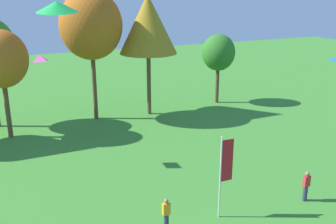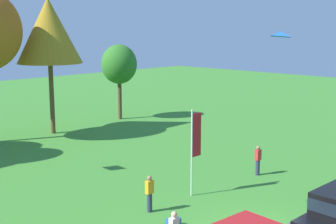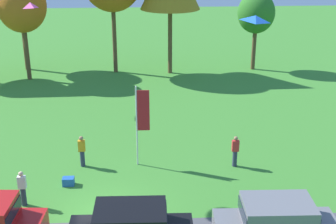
{
  "view_description": "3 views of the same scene",
  "coord_description": "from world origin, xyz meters",
  "px_view_note": "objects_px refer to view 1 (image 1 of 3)",
  "views": [
    {
      "loc": [
        -8.05,
        -9.97,
        11.16
      ],
      "look_at": [
        -0.59,
        6.94,
        5.2
      ],
      "focal_mm": 42.0,
      "sensor_mm": 36.0,
      "label": 1
    },
    {
      "loc": [
        -15.49,
        -9.81,
        8.28
      ],
      "look_at": [
        0.12,
        5.33,
        4.34
      ],
      "focal_mm": 50.0,
      "sensor_mm": 36.0,
      "label": 2
    },
    {
      "loc": [
        1.49,
        -17.44,
        11.6
      ],
      "look_at": [
        2.87,
        4.35,
        3.14
      ],
      "focal_mm": 50.0,
      "sensor_mm": 36.0,
      "label": 3
    }
  ],
  "objects_px": {
    "flag_banner": "(225,166)",
    "kite_diamond_mid_center": "(40,58)",
    "person_watching_sky": "(306,186)",
    "tree_lone_near": "(91,25)",
    "kite_delta_trailing_tail": "(57,7)",
    "tree_left_of_center": "(218,53)",
    "person_on_lawn": "(166,214)",
    "tree_far_right": "(1,59)",
    "tree_center_back": "(148,24)"
  },
  "relations": [
    {
      "from": "person_on_lawn",
      "to": "flag_banner",
      "type": "height_order",
      "value": "flag_banner"
    },
    {
      "from": "tree_far_right",
      "to": "tree_left_of_center",
      "type": "xyz_separation_m",
      "value": [
        19.41,
        1.8,
        -1.06
      ]
    },
    {
      "from": "person_watching_sky",
      "to": "tree_lone_near",
      "type": "relative_size",
      "value": 0.16
    },
    {
      "from": "kite_delta_trailing_tail",
      "to": "person_on_lawn",
      "type": "bearing_deg",
      "value": 1.95
    },
    {
      "from": "kite_delta_trailing_tail",
      "to": "person_watching_sky",
      "type": "bearing_deg",
      "value": -1.7
    },
    {
      "from": "kite_diamond_mid_center",
      "to": "tree_left_of_center",
      "type": "bearing_deg",
      "value": 25.05
    },
    {
      "from": "tree_lone_near",
      "to": "flag_banner",
      "type": "height_order",
      "value": "tree_lone_near"
    },
    {
      "from": "flag_banner",
      "to": "tree_lone_near",
      "type": "bearing_deg",
      "value": 96.78
    },
    {
      "from": "person_watching_sky",
      "to": "tree_center_back",
      "type": "xyz_separation_m",
      "value": [
        -2.22,
        17.64,
        7.14
      ]
    },
    {
      "from": "person_watching_sky",
      "to": "tree_lone_near",
      "type": "height_order",
      "value": "tree_lone_near"
    },
    {
      "from": "flag_banner",
      "to": "kite_diamond_mid_center",
      "type": "height_order",
      "value": "kite_diamond_mid_center"
    },
    {
      "from": "tree_lone_near",
      "to": "tree_center_back",
      "type": "height_order",
      "value": "tree_lone_near"
    },
    {
      "from": "tree_far_right",
      "to": "kite_delta_trailing_tail",
      "type": "bearing_deg",
      "value": -83.39
    },
    {
      "from": "person_watching_sky",
      "to": "tree_lone_near",
      "type": "distance_m",
      "value": 20.85
    },
    {
      "from": "person_on_lawn",
      "to": "tree_far_right",
      "type": "bearing_deg",
      "value": 110.92
    },
    {
      "from": "tree_far_right",
      "to": "person_on_lawn",
      "type": "bearing_deg",
      "value": -69.08
    },
    {
      "from": "tree_left_of_center",
      "to": "kite_delta_trailing_tail",
      "type": "distance_m",
      "value": 25.71
    },
    {
      "from": "tree_center_back",
      "to": "tree_far_right",
      "type": "bearing_deg",
      "value": -174.78
    },
    {
      "from": "person_watching_sky",
      "to": "kite_delta_trailing_tail",
      "type": "height_order",
      "value": "kite_delta_trailing_tail"
    },
    {
      "from": "tree_far_right",
      "to": "tree_center_back",
      "type": "height_order",
      "value": "tree_center_back"
    },
    {
      "from": "flag_banner",
      "to": "kite_delta_trailing_tail",
      "type": "bearing_deg",
      "value": -178.76
    },
    {
      "from": "kite_diamond_mid_center",
      "to": "flag_banner",
      "type": "bearing_deg",
      "value": -53.6
    },
    {
      "from": "tree_lone_near",
      "to": "tree_left_of_center",
      "type": "bearing_deg",
      "value": 0.28
    },
    {
      "from": "tree_far_right",
      "to": "kite_delta_trailing_tail",
      "type": "xyz_separation_m",
      "value": [
        1.88,
        -16.19,
        4.41
      ]
    },
    {
      "from": "tree_lone_near",
      "to": "tree_far_right",
      "type": "bearing_deg",
      "value": -166.32
    },
    {
      "from": "tree_lone_near",
      "to": "kite_diamond_mid_center",
      "type": "xyz_separation_m",
      "value": [
        -5.06,
        -8.04,
        -1.05
      ]
    },
    {
      "from": "kite_diamond_mid_center",
      "to": "person_watching_sky",
      "type": "bearing_deg",
      "value": -40.4
    },
    {
      "from": "kite_delta_trailing_tail",
      "to": "tree_lone_near",
      "type": "bearing_deg",
      "value": 73.62
    },
    {
      "from": "tree_center_back",
      "to": "flag_banner",
      "type": "relative_size",
      "value": 2.41
    },
    {
      "from": "tree_left_of_center",
      "to": "kite_diamond_mid_center",
      "type": "distance_m",
      "value": 19.23
    },
    {
      "from": "person_watching_sky",
      "to": "kite_delta_trailing_tail",
      "type": "relative_size",
      "value": 1.16
    },
    {
      "from": "tree_left_of_center",
      "to": "tree_far_right",
      "type": "bearing_deg",
      "value": -174.7
    },
    {
      "from": "kite_diamond_mid_center",
      "to": "kite_delta_trailing_tail",
      "type": "xyz_separation_m",
      "value": [
        -0.21,
        -9.89,
        3.45
      ]
    },
    {
      "from": "tree_far_right",
      "to": "tree_lone_near",
      "type": "height_order",
      "value": "tree_lone_near"
    },
    {
      "from": "person_on_lawn",
      "to": "tree_lone_near",
      "type": "distance_m",
      "value": 19.2
    },
    {
      "from": "kite_diamond_mid_center",
      "to": "kite_delta_trailing_tail",
      "type": "height_order",
      "value": "kite_delta_trailing_tail"
    },
    {
      "from": "person_on_lawn",
      "to": "tree_lone_near",
      "type": "height_order",
      "value": "tree_lone_near"
    },
    {
      "from": "tree_left_of_center",
      "to": "tree_center_back",
      "type": "bearing_deg",
      "value": -174.58
    },
    {
      "from": "tree_left_of_center",
      "to": "kite_diamond_mid_center",
      "type": "relative_size",
      "value": 6.86
    },
    {
      "from": "tree_far_right",
      "to": "tree_left_of_center",
      "type": "distance_m",
      "value": 19.52
    },
    {
      "from": "person_watching_sky",
      "to": "tree_far_right",
      "type": "distance_m",
      "value": 22.37
    },
    {
      "from": "person_on_lawn",
      "to": "person_watching_sky",
      "type": "relative_size",
      "value": 1.0
    },
    {
      "from": "person_on_lawn",
      "to": "person_watching_sky",
      "type": "distance_m",
      "value": 8.01
    },
    {
      "from": "person_on_lawn",
      "to": "tree_left_of_center",
      "type": "bearing_deg",
      "value": 53.34
    },
    {
      "from": "person_on_lawn",
      "to": "kite_diamond_mid_center",
      "type": "xyz_separation_m",
      "value": [
        -4.05,
        9.75,
        6.13
      ]
    },
    {
      "from": "kite_diamond_mid_center",
      "to": "tree_far_right",
      "type": "bearing_deg",
      "value": 108.31
    },
    {
      "from": "kite_diamond_mid_center",
      "to": "person_on_lawn",
      "type": "bearing_deg",
      "value": -67.44
    },
    {
      "from": "tree_center_back",
      "to": "tree_left_of_center",
      "type": "xyz_separation_m",
      "value": [
        7.5,
        0.71,
        -3.04
      ]
    },
    {
      "from": "person_watching_sky",
      "to": "tree_center_back",
      "type": "distance_m",
      "value": 19.16
    },
    {
      "from": "person_watching_sky",
      "to": "tree_left_of_center",
      "type": "xyz_separation_m",
      "value": [
        5.28,
        18.35,
        4.11
      ]
    }
  ]
}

